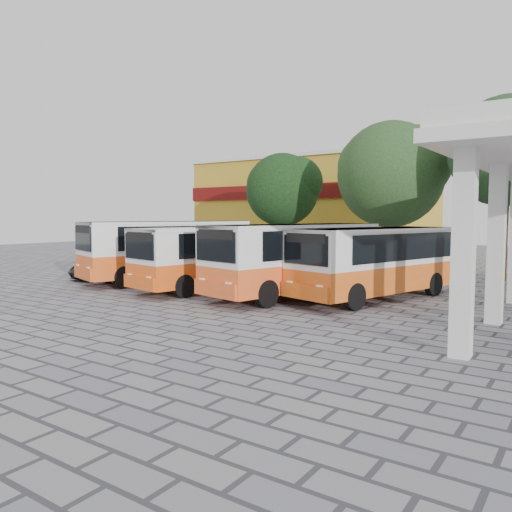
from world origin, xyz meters
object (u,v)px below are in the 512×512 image
Objects in this scene: bus_far_right at (375,258)px; bus_centre_left at (215,254)px; bus_far_left at (167,247)px; bus_centre_right at (295,255)px; parked_car at (106,267)px.

bus_centre_left is at bearing -151.90° from bus_far_right.
bus_centre_left is (3.58, -0.71, -0.13)m from bus_far_left.
bus_centre_right is at bearing 15.63° from bus_centre_left.
bus_centre_left is 0.94× the size of bus_centre_right.
bus_far_left is 10.37m from bus_far_right.
bus_far_right is (6.77, 1.45, 0.02)m from bus_centre_left.
bus_far_right is (2.90, 1.17, -0.07)m from bus_centre_right.
bus_centre_right reaches higher than bus_far_right.
bus_far_right is 1.98× the size of parked_car.
bus_far_left is 1.10× the size of bus_centre_left.
bus_far_left is 3.65m from bus_centre_left.
parked_car is at bearing -147.35° from bus_far_left.
parked_car is (-7.19, -0.12, -1.00)m from bus_centre_left.
bus_far_left is at bearing -179.69° from bus_centre_left.
parked_car is at bearing -164.74° from bus_centre_right.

